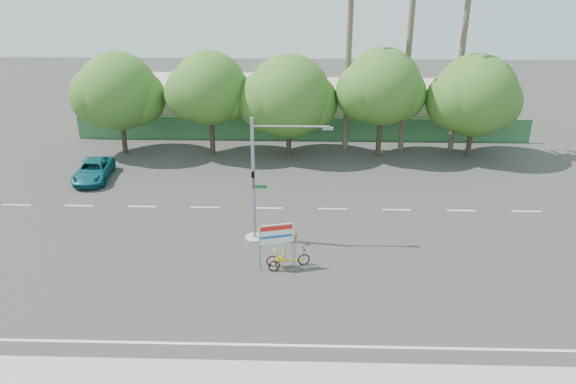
{
  "coord_description": "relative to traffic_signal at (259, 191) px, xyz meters",
  "views": [
    {
      "loc": [
        0.18,
        -23.75,
        14.95
      ],
      "look_at": [
        -0.6,
        2.54,
        3.5
      ],
      "focal_mm": 35.0,
      "sensor_mm": 36.0,
      "label": 1
    }
  ],
  "objects": [
    {
      "name": "palm_short",
      "position": [
        5.7,
        15.52,
        5.94
      ],
      "size": [
        3.73,
        3.79,
        14.45
      ],
      "color": "#70604C",
      "rests_on": "ground"
    },
    {
      "name": "pickup_truck",
      "position": [
        -12.35,
        8.45,
        -2.26
      ],
      "size": [
        2.62,
        4.91,
        1.31
      ],
      "primitive_type": "imported",
      "rotation": [
        0.0,
        0.0,
        0.1
      ],
      "color": "#0E5762",
      "rests_on": "ground"
    },
    {
      "name": "palm_tall",
      "position": [
        10.2,
        15.52,
        7.55
      ],
      "size": [
        3.73,
        3.79,
        17.45
      ],
      "color": "#70604C",
      "rests_on": "ground"
    },
    {
      "name": "fence",
      "position": [
        2.2,
        17.52,
        -1.92
      ],
      "size": [
        38.0,
        0.08,
        2.0
      ],
      "primitive_type": "cube",
      "color": "#336B3D",
      "rests_on": "ground"
    },
    {
      "name": "tree_left",
      "position": [
        -4.85,
        14.02,
        2.14
      ],
      "size": [
        6.66,
        5.6,
        8.07
      ],
      "color": "#473828",
      "rests_on": "ground"
    },
    {
      "name": "palm_mid",
      "position": [
        14.2,
        15.52,
        6.48
      ],
      "size": [
        3.73,
        3.79,
        15.45
      ],
      "color": "#70604C",
      "rests_on": "ground"
    },
    {
      "name": "building_left",
      "position": [
        -7.8,
        22.02,
        -0.92
      ],
      "size": [
        12.0,
        8.0,
        4.0
      ],
      "primitive_type": "cube",
      "color": "beige",
      "rests_on": "ground"
    },
    {
      "name": "tree_far_left",
      "position": [
        -11.85,
        14.02,
        1.84
      ],
      "size": [
        7.14,
        6.0,
        7.96
      ],
      "color": "#473828",
      "rests_on": "ground"
    },
    {
      "name": "trike_billboard",
      "position": [
        1.31,
        -3.02,
        -1.87
      ],
      "size": [
        2.57,
        0.98,
        2.59
      ],
      "rotation": [
        0.0,
        0.0,
        0.26
      ],
      "color": "black",
      "rests_on": "ground"
    },
    {
      "name": "building_right",
      "position": [
        10.2,
        22.02,
        -1.12
      ],
      "size": [
        14.0,
        8.0,
        3.6
      ],
      "primitive_type": "cube",
      "color": "beige",
      "rests_on": "ground"
    },
    {
      "name": "tree_far_right",
      "position": [
        15.15,
        14.02,
        1.73
      ],
      "size": [
        7.38,
        6.2,
        7.94
      ],
      "color": "#473828",
      "rests_on": "ground"
    },
    {
      "name": "tree_right",
      "position": [
        8.15,
        14.02,
        2.32
      ],
      "size": [
        6.9,
        5.8,
        8.36
      ],
      "color": "#473828",
      "rests_on": "ground"
    },
    {
      "name": "traffic_signal",
      "position": [
        0.0,
        0.0,
        0.0
      ],
      "size": [
        4.72,
        1.1,
        7.0
      ],
      "color": "gray",
      "rests_on": "ground"
    },
    {
      "name": "tree_center",
      "position": [
        1.14,
        14.02,
        1.55
      ],
      "size": [
        7.62,
        6.4,
        7.85
      ],
      "color": "#473828",
      "rests_on": "ground"
    },
    {
      "name": "ground",
      "position": [
        2.2,
        -3.98,
        -2.92
      ],
      "size": [
        120.0,
        120.0,
        0.0
      ],
      "primitive_type": "plane",
      "color": "#33302D",
      "rests_on": "ground"
    }
  ]
}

